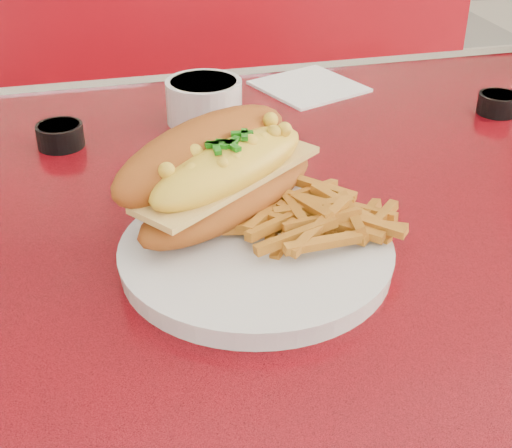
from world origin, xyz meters
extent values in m
cube|color=red|center=(0.00, 0.00, 0.75)|extent=(1.20, 0.80, 0.04)
cube|color=silver|center=(0.00, 0.40, 0.75)|extent=(1.22, 0.03, 0.04)
cube|color=maroon|center=(0.00, 0.78, 0.23)|extent=(1.20, 0.50, 0.45)
cube|color=maroon|center=(0.00, 1.00, 0.68)|extent=(1.20, 0.08, 0.45)
cylinder|color=silver|center=(-0.19, -0.10, 0.78)|extent=(0.27, 0.27, 0.02)
cylinder|color=silver|center=(-0.19, -0.10, 0.79)|extent=(0.28, 0.28, 0.00)
ellipsoid|color=#A4531A|center=(-0.20, -0.04, 0.81)|extent=(0.22, 0.19, 0.04)
cube|color=#E9C368|center=(-0.20, -0.04, 0.83)|extent=(0.20, 0.16, 0.01)
ellipsoid|color=yellow|center=(-0.20, -0.04, 0.84)|extent=(0.19, 0.16, 0.04)
ellipsoid|color=#A4531A|center=(-0.22, -0.01, 0.84)|extent=(0.23, 0.20, 0.09)
cube|color=silver|center=(-0.13, -0.10, 0.79)|extent=(0.03, 0.12, 0.00)
cube|color=silver|center=(-0.12, -0.03, 0.79)|extent=(0.02, 0.03, 0.00)
cylinder|color=silver|center=(-0.18, 0.23, 0.80)|extent=(0.10, 0.10, 0.05)
cylinder|color=black|center=(-0.18, 0.23, 0.82)|extent=(0.08, 0.08, 0.01)
cylinder|color=black|center=(-0.36, 0.20, 0.78)|extent=(0.06, 0.06, 0.03)
cylinder|color=#F68459|center=(-0.36, 0.20, 0.79)|extent=(0.05, 0.05, 0.01)
cylinder|color=black|center=(0.20, 0.17, 0.78)|extent=(0.05, 0.05, 0.03)
cylinder|color=#F68459|center=(0.20, 0.17, 0.79)|extent=(0.05, 0.05, 0.01)
cube|color=white|center=(-0.01, 0.32, 0.77)|extent=(0.17, 0.17, 0.00)
camera|label=1|loc=(-0.32, -0.61, 1.13)|focal=50.00mm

